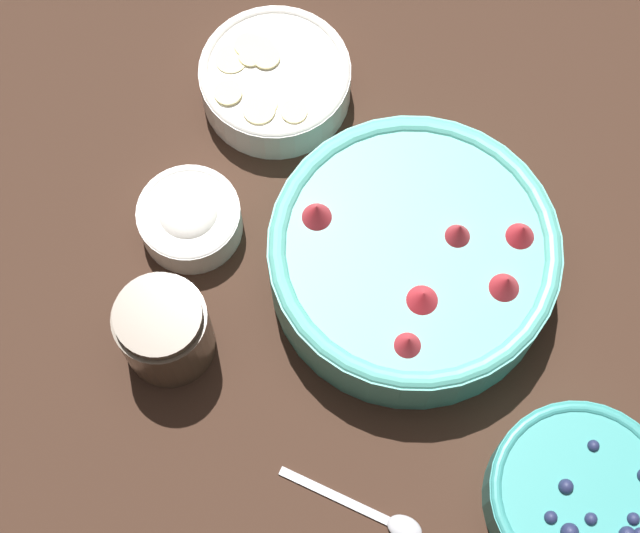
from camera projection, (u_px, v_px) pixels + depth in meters
ground_plane at (375, 292)px, 1.03m from camera, size 4.00×4.00×0.00m
bowl_strawberries at (413, 257)px, 0.99m from camera, size 0.27×0.27×0.09m
bowl_blueberries at (579, 496)px, 0.93m from camera, size 0.16×0.16×0.06m
bowl_bananas at (275, 79)px, 1.08m from camera, size 0.15×0.15×0.05m
bowl_cream at (190, 217)px, 1.03m from camera, size 0.10×0.10×0.05m
jar_chocolate at (165, 331)px, 0.97m from camera, size 0.08×0.08×0.09m
spoon at (378, 516)px, 0.95m from camera, size 0.14×0.05×0.01m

